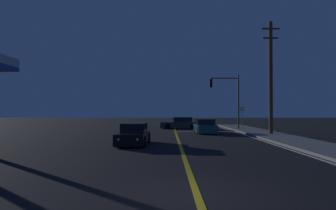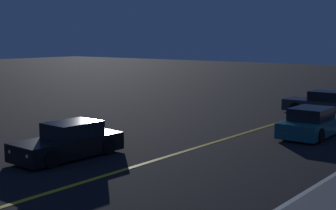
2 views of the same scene
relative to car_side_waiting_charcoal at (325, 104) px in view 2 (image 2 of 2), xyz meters
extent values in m
cube|color=gold|center=(-0.72, -15.77, -0.58)|extent=(0.20, 42.46, 0.01)
cube|color=silver|center=(5.19, -15.77, -0.58)|extent=(0.16, 42.46, 0.01)
cube|color=silver|center=(2.36, -4.78, -0.58)|extent=(6.16, 0.50, 0.01)
cube|color=#2D2D33|center=(-0.07, 0.00, -0.14)|extent=(4.72, 1.91, 0.68)
cube|color=black|center=(0.21, 0.01, 0.46)|extent=(2.19, 1.59, 0.60)
cylinder|color=black|center=(-1.49, -0.87, -0.26)|extent=(0.65, 0.24, 0.64)
cylinder|color=black|center=(-1.54, 0.78, -0.26)|extent=(0.65, 0.24, 0.64)
sphere|color=#FFF4CC|center=(-2.32, -0.62, -0.06)|extent=(0.18, 0.18, 0.18)
sphere|color=#FFF4CC|center=(-2.36, 0.48, -0.06)|extent=(0.18, 0.18, 0.18)
cube|color=#195960|center=(2.04, -7.00, -0.14)|extent=(1.87, 4.41, 0.68)
cube|color=black|center=(2.05, -7.26, 0.46)|extent=(1.58, 2.04, 0.60)
cylinder|color=black|center=(1.18, -5.66, -0.26)|extent=(0.23, 0.64, 0.64)
cylinder|color=black|center=(1.22, -8.37, -0.26)|extent=(0.23, 0.64, 0.64)
cylinder|color=black|center=(2.90, -8.35, -0.26)|extent=(0.23, 0.64, 0.64)
sphere|color=#FFF4CC|center=(1.45, -4.88, -0.06)|extent=(0.18, 0.18, 0.18)
sphere|color=red|center=(1.52, -9.15, -0.06)|extent=(0.14, 0.14, 0.14)
sphere|color=red|center=(2.63, -9.13, -0.06)|extent=(0.14, 0.14, 0.14)
cube|color=black|center=(-3.62, -16.82, -0.14)|extent=(1.87, 4.35, 0.68)
cube|color=black|center=(-3.61, -16.56, 0.46)|extent=(1.54, 2.03, 0.60)
cylinder|color=black|center=(-2.87, -18.18, -0.26)|extent=(0.24, 0.65, 0.64)
cylinder|color=black|center=(-4.46, -18.12, -0.26)|extent=(0.24, 0.65, 0.64)
cylinder|color=black|center=(-2.77, -15.52, -0.26)|extent=(0.24, 0.65, 0.64)
cylinder|color=black|center=(-4.36, -15.46, -0.26)|extent=(0.24, 0.65, 0.64)
sphere|color=#FFF4CC|center=(-3.17, -18.93, -0.06)|extent=(0.18, 0.18, 0.18)
sphere|color=#FFF4CC|center=(-4.23, -18.89, -0.06)|extent=(0.18, 0.18, 0.18)
sphere|color=red|center=(-3.01, -14.75, -0.06)|extent=(0.14, 0.14, 0.14)
sphere|color=red|center=(-4.07, -14.71, -0.06)|extent=(0.14, 0.14, 0.14)
camera|label=1|loc=(-1.46, -36.18, 1.58)|focal=33.02mm
camera|label=2|loc=(10.67, -28.91, 3.93)|focal=52.96mm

